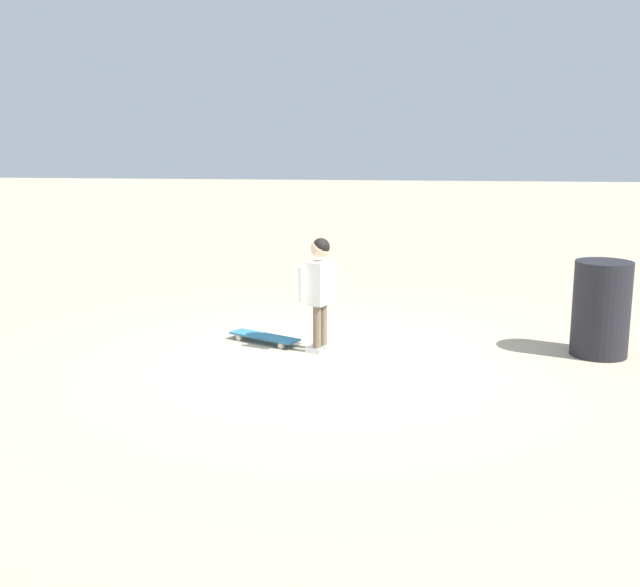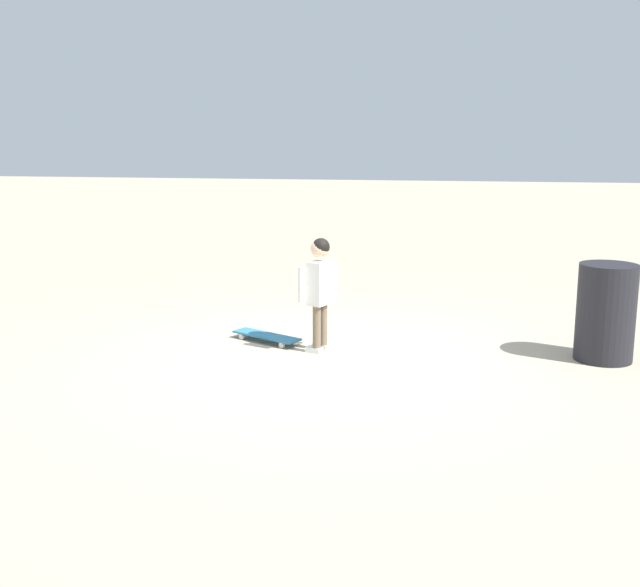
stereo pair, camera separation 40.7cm
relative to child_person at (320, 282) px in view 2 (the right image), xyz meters
name	(u,v)px [view 2 (the right image)]	position (x,y,z in m)	size (l,w,h in m)	color
ground_plane	(327,360)	(-0.26, -0.11, -0.66)	(50.00, 50.00, 0.00)	tan
child_person	(320,282)	(0.00, 0.00, 0.00)	(0.29, 0.33, 1.06)	brown
skateboard	(267,336)	(0.24, 0.56, -0.60)	(0.51, 0.74, 0.07)	teal
trash_bin	(606,313)	(0.16, -2.54, -0.22)	(0.51, 0.51, 0.87)	black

